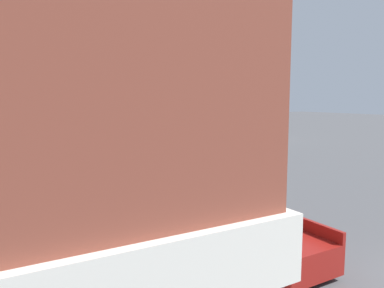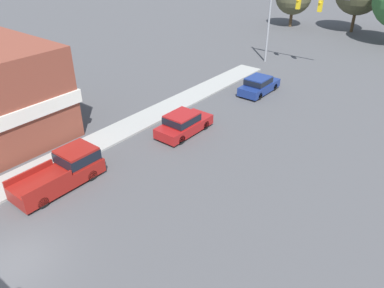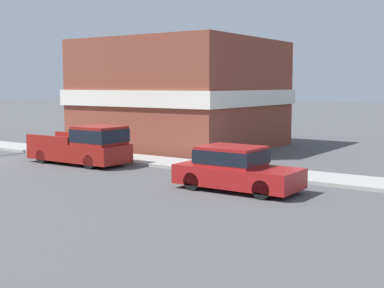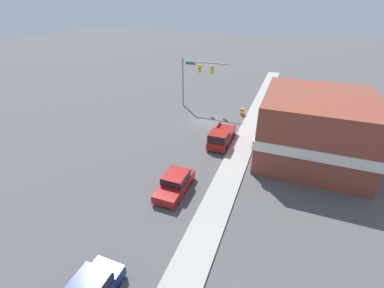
{
  "view_description": "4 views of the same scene",
  "coord_description": "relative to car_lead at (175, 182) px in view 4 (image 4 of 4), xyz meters",
  "views": [
    {
      "loc": [
        -10.78,
        -4.27,
        4.94
      ],
      "look_at": [
        -1.02,
        12.4,
        2.6
      ],
      "focal_mm": 35.0,
      "sensor_mm": 36.0,
      "label": 1
    },
    {
      "loc": [
        13.55,
        -4.35,
        12.95
      ],
      "look_at": [
        1.41,
        10.91,
        1.72
      ],
      "focal_mm": 35.0,
      "sensor_mm": 36.0,
      "label": 2
    },
    {
      "loc": [
        14.67,
        23.6,
        3.81
      ],
      "look_at": [
        -0.83,
        12.95,
        1.72
      ],
      "focal_mm": 50.0,
      "sensor_mm": 36.0,
      "label": 3
    },
    {
      "loc": [
        -9.38,
        29.43,
        14.05
      ],
      "look_at": [
        -1.47,
        9.04,
        1.73
      ],
      "focal_mm": 24.0,
      "sensor_mm": 36.0,
      "label": 4
    }
  ],
  "objects": [
    {
      "name": "pickup_truck_parked",
      "position": [
        -1.39,
        -8.99,
        0.1
      ],
      "size": [
        1.97,
        5.24,
        1.89
      ],
      "color": "black",
      "rests_on": "ground"
    },
    {
      "name": "construction_barrel",
      "position": [
        -1.97,
        -18.11,
        -0.33
      ],
      "size": [
        0.66,
        0.66,
        0.98
      ],
      "color": "orange",
      "rests_on": "ground"
    },
    {
      "name": "ground_plane",
      "position": [
        1.93,
        -14.09,
        -0.82
      ],
      "size": [
        200.0,
        200.0,
        0.0
      ],
      "primitive_type": "plane",
      "color": "#4C4C4F"
    },
    {
      "name": "sidewalk_curb",
      "position": [
        -3.77,
        -14.09,
        -0.75
      ],
      "size": [
        2.4,
        60.0,
        0.14
      ],
      "color": "#9E9E99",
      "rests_on": "ground"
    },
    {
      "name": "corner_brick_building",
      "position": [
        -10.39,
        -9.8,
        2.38
      ],
      "size": [
        10.14,
        10.64,
        6.46
      ],
      "color": "brown",
      "rests_on": "ground"
    },
    {
      "name": "car_lead",
      "position": [
        0.0,
        0.0,
        0.0
      ],
      "size": [
        1.94,
        4.53,
        1.59
      ],
      "color": "black",
      "rests_on": "ground"
    },
    {
      "name": "near_signal_assembly",
      "position": [
        5.12,
        -18.58,
        4.29
      ],
      "size": [
        6.67,
        0.49,
        7.12
      ],
      "color": "gray",
      "rests_on": "ground"
    }
  ]
}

